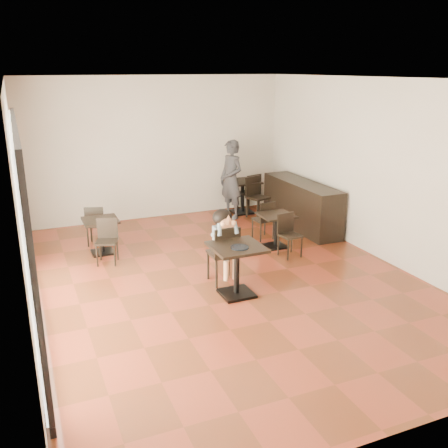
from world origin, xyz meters
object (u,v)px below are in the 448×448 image
child (223,246)px  chair_back_b (258,198)px  chair_back_a (248,193)px  child_table (237,271)px  child_chair (223,254)px  adult_patron (231,180)px  chair_mid_a (263,220)px  chair_left_b (107,242)px  cafe_table_mid (276,231)px  chair_mid_b (290,236)px  cafe_table_left (102,236)px  cafe_table_back (242,197)px  chair_left_a (97,225)px

child → chair_back_b: child is taller
child → chair_back_a: 4.16m
child_table → child_chair: bearing=90.0°
child_table → chair_back_b: bearing=59.1°
adult_patron → chair_back_a: bearing=97.8°
child_chair → chair_mid_a: (1.58, 1.67, -0.08)m
chair_mid_a → chair_left_b: chair_left_b is taller
chair_left_b → chair_back_b: 4.04m
child_table → cafe_table_mid: child_table is taller
cafe_table_mid → child_chair: bearing=-144.6°
child → child_chair: bearing=0.0°
chair_mid_b → chair_left_b: chair_left_b is taller
child_table → chair_mid_a: 2.73m
cafe_table_left → chair_left_b: bearing=-90.0°
cafe_table_back → cafe_table_left: bearing=-157.6°
chair_back_a → cafe_table_mid: bearing=60.2°
child_chair → cafe_table_back: 4.08m
cafe_table_left → chair_back_b: size_ratio=0.70×
child_chair → chair_mid_a: bearing=-133.4°
adult_patron → chair_left_a: (-3.18, -0.67, -0.50)m
child_chair → chair_back_b: bearing=-125.2°
child → cafe_table_back: (1.99, 3.56, -0.21)m
adult_patron → chair_left_a: adult_patron is taller
child_table → cafe_table_mid: size_ratio=1.21×
child_chair → cafe_table_mid: (1.58, 1.12, -0.15)m
chair_mid_b → chair_left_a: (-3.18, 2.06, 0.00)m
child_chair → cafe_table_left: bearing=-52.6°
cafe_table_back → chair_left_b: (-3.58, -2.03, 0.01)m
child_chair → chair_mid_a: 2.31m
child → cafe_table_back: bearing=60.8°
cafe_table_mid → cafe_table_back: cafe_table_back is taller
cafe_table_back → chair_back_b: bearing=-72.6°
cafe_table_left → chair_back_a: chair_back_a is taller
child → chair_back_a: (2.15, 3.56, -0.13)m
chair_mid_b → chair_left_b: 3.32m
chair_back_b → cafe_table_mid: bearing=-123.1°
child → cafe_table_mid: (1.58, 1.12, -0.28)m
cafe_table_left → cafe_table_back: cafe_table_back is taller
child_chair → chair_mid_b: bearing=-160.1°
chair_left_a → child_table: bearing=136.4°
chair_mid_b → chair_left_a: bearing=140.2°
cafe_table_left → chair_left_a: 0.55m
child_chair → chair_back_b: 3.73m
child_table → adult_patron: size_ratio=0.44×
chair_mid_a → chair_back_a: (0.57, 1.88, 0.08)m
child → chair_back_b: bearing=54.8°
cafe_table_left → chair_mid_a: chair_mid_a is taller
cafe_table_left → cafe_table_back: size_ratio=0.85×
child_table → chair_left_a: size_ratio=1.00×
chair_back_b → chair_mid_b: bearing=-119.6°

